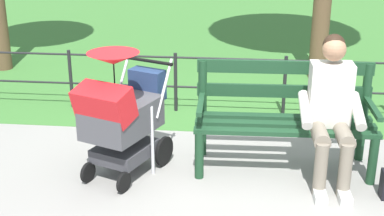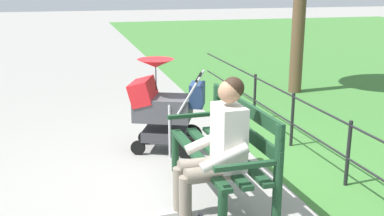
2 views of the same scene
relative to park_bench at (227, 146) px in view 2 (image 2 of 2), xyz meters
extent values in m
plane|color=gray|center=(0.54, 0.12, -0.53)|extent=(60.00, 60.00, 0.00)
cube|color=#193D23|center=(0.00, -0.06, -0.08)|extent=(1.60, 0.15, 0.04)
cube|color=#193D23|center=(0.00, 0.12, -0.08)|extent=(1.60, 0.15, 0.04)
cube|color=#193D23|center=(-0.01, 0.29, -0.08)|extent=(1.60, 0.15, 0.04)
cube|color=#193D23|center=(0.01, -0.16, 0.14)|extent=(1.60, 0.09, 0.12)
cube|color=#193D23|center=(0.01, -0.16, 0.37)|extent=(1.60, 0.09, 0.12)
cylinder|color=#193D23|center=(-0.76, 0.29, -0.30)|extent=(0.08, 0.08, 0.45)
cylinder|color=#193D23|center=(-0.74, -0.19, -0.05)|extent=(0.08, 0.08, 0.95)
cube|color=#193D23|center=(-0.75, 0.09, 0.10)|extent=(0.07, 0.56, 0.04)
cylinder|color=#193D23|center=(0.74, 0.34, -0.30)|extent=(0.08, 0.08, 0.45)
cylinder|color=#193D23|center=(0.75, -0.14, -0.05)|extent=(0.08, 0.08, 0.95)
cube|color=#193D23|center=(0.75, 0.14, 0.10)|extent=(0.07, 0.56, 0.04)
cylinder|color=slate|center=(-0.48, 0.33, -0.06)|extent=(0.15, 0.40, 0.14)
cylinder|color=slate|center=(-0.28, 0.34, -0.06)|extent=(0.15, 0.40, 0.14)
cylinder|color=slate|center=(-0.49, 0.53, -0.29)|extent=(0.11, 0.11, 0.47)
cylinder|color=slate|center=(-0.29, 0.54, -0.29)|extent=(0.11, 0.11, 0.47)
cube|color=silver|center=(-0.29, 0.62, -0.49)|extent=(0.11, 0.22, 0.07)
cube|color=beige|center=(-0.37, 0.12, 0.22)|extent=(0.37, 0.23, 0.56)
cylinder|color=beige|center=(-0.60, 0.23, 0.12)|extent=(0.10, 0.43, 0.23)
cylinder|color=beige|center=(-0.16, 0.24, 0.12)|extent=(0.10, 0.43, 0.23)
sphere|color=#A37556|center=(-0.37, 0.12, 0.62)|extent=(0.20, 0.20, 0.20)
sphere|color=black|center=(-0.37, 0.09, 0.65)|extent=(0.19, 0.19, 0.19)
cylinder|color=black|center=(1.09, 0.12, -0.39)|extent=(0.13, 0.27, 0.28)
cylinder|color=black|center=(1.51, -0.05, -0.39)|extent=(0.13, 0.27, 0.28)
cylinder|color=black|center=(1.35, 0.66, -0.44)|extent=(0.10, 0.18, 0.18)
cylinder|color=black|center=(1.70, 0.52, -0.44)|extent=(0.10, 0.18, 0.18)
cube|color=#38383D|center=(1.41, 0.31, -0.31)|extent=(0.59, 0.64, 0.12)
cylinder|color=silver|center=(1.16, 0.31, -0.20)|extent=(0.03, 0.03, 0.65)
cylinder|color=silver|center=(1.59, 0.13, -0.20)|extent=(0.03, 0.03, 0.65)
cube|color=#47474C|center=(1.42, 0.33, 0.02)|extent=(0.68, 0.80, 0.28)
cube|color=red|center=(1.51, 0.55, 0.22)|extent=(0.56, 0.46, 0.33)
cylinder|color=black|center=(1.25, -0.07, 0.42)|extent=(0.49, 0.22, 0.03)
cylinder|color=silver|center=(1.08, 0.11, 0.22)|extent=(0.14, 0.29, 0.49)
cylinder|color=silver|center=(1.50, -0.07, 0.22)|extent=(0.14, 0.29, 0.49)
cone|color=red|center=(1.45, 0.41, 0.57)|extent=(0.57, 0.57, 0.10)
cylinder|color=black|center=(1.45, 0.41, 0.39)|extent=(0.01, 0.01, 0.30)
cube|color=navy|center=(1.26, -0.06, 0.20)|extent=(0.36, 0.27, 0.28)
cylinder|color=black|center=(-0.08, -1.28, -0.18)|extent=(0.04, 0.04, 0.70)
cylinder|color=black|center=(1.16, -1.28, -0.18)|extent=(0.04, 0.04, 0.70)
cylinder|color=black|center=(2.41, -1.28, -0.18)|extent=(0.04, 0.04, 0.70)
cylinder|color=black|center=(0.54, -1.28, 0.12)|extent=(8.71, 0.02, 0.02)
cylinder|color=black|center=(0.54, -1.28, -0.23)|extent=(8.71, 0.02, 0.02)
cylinder|color=brown|center=(3.89, -2.72, 1.05)|extent=(0.24, 0.24, 3.16)
camera|label=1|loc=(0.35, 4.69, 1.80)|focal=51.39mm
camera|label=2|loc=(-3.98, 1.40, 1.52)|focal=43.65mm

